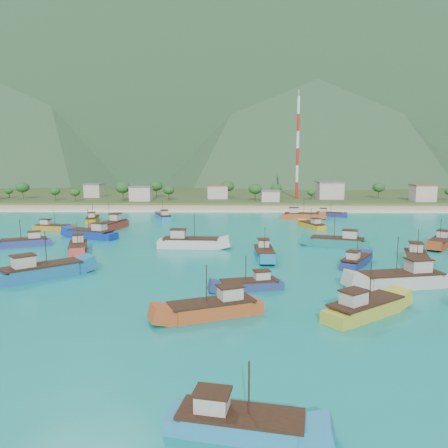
{
  "coord_description": "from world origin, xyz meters",
  "views": [
    {
      "loc": [
        3.89,
        -84.18,
        17.53
      ],
      "look_at": [
        1.51,
        18.0,
        3.0
      ],
      "focal_mm": 35.0,
      "sensor_mm": 36.0,
      "label": 1
    }
  ],
  "objects_px": {
    "boat_1": "(365,309)",
    "boat_27": "(111,225)",
    "boat_4": "(93,220)",
    "boat_25": "(163,217)",
    "boat_16": "(301,216)",
    "boat_13": "(238,425)",
    "boat_10": "(312,226)",
    "boat_6": "(356,262)",
    "boat_11": "(92,234)",
    "radio_tower": "(298,148)",
    "boat_18": "(52,228)",
    "boat_26": "(440,243)",
    "boat_12": "(250,286)",
    "boat_28": "(264,254)",
    "boat_22": "(339,243)",
    "boat_2": "(214,309)",
    "boat_14": "(25,243)",
    "boat_19": "(402,280)",
    "boat_24": "(190,243)",
    "boat_7": "(78,248)",
    "boat_29": "(416,259)",
    "boat_8": "(328,215)",
    "boat_0": "(40,272)"
  },
  "relations": [
    {
      "from": "boat_7",
      "to": "boat_29",
      "type": "relative_size",
      "value": 0.96
    },
    {
      "from": "boat_28",
      "to": "boat_13",
      "type": "bearing_deg",
      "value": 83.02
    },
    {
      "from": "boat_1",
      "to": "boat_10",
      "type": "relative_size",
      "value": 1.1
    },
    {
      "from": "boat_26",
      "to": "boat_12",
      "type": "bearing_deg",
      "value": 73.39
    },
    {
      "from": "boat_4",
      "to": "boat_25",
      "type": "relative_size",
      "value": 0.96
    },
    {
      "from": "boat_25",
      "to": "boat_29",
      "type": "height_order",
      "value": "boat_29"
    },
    {
      "from": "boat_2",
      "to": "boat_13",
      "type": "distance_m",
      "value": 22.01
    },
    {
      "from": "boat_26",
      "to": "boat_24",
      "type": "bearing_deg",
      "value": 38.12
    },
    {
      "from": "boat_25",
      "to": "boat_29",
      "type": "xyz_separation_m",
      "value": [
        53.42,
        -57.56,
        0.09
      ]
    },
    {
      "from": "boat_16",
      "to": "boat_24",
      "type": "relative_size",
      "value": 0.93
    },
    {
      "from": "radio_tower",
      "to": "boat_4",
      "type": "distance_m",
      "value": 97.88
    },
    {
      "from": "boat_0",
      "to": "boat_18",
      "type": "height_order",
      "value": "boat_0"
    },
    {
      "from": "boat_6",
      "to": "boat_1",
      "type": "bearing_deg",
      "value": -71.5
    },
    {
      "from": "boat_2",
      "to": "boat_14",
      "type": "relative_size",
      "value": 1.1
    },
    {
      "from": "boat_2",
      "to": "boat_27",
      "type": "relative_size",
      "value": 0.86
    },
    {
      "from": "boat_18",
      "to": "boat_29",
      "type": "height_order",
      "value": "boat_29"
    },
    {
      "from": "boat_28",
      "to": "boat_29",
      "type": "bearing_deg",
      "value": 169.23
    },
    {
      "from": "boat_4",
      "to": "boat_28",
      "type": "distance_m",
      "value": 67.37
    },
    {
      "from": "radio_tower",
      "to": "boat_18",
      "type": "xyz_separation_m",
      "value": [
        -74.47,
        -81.78,
        -22.77
      ]
    },
    {
      "from": "boat_19",
      "to": "boat_27",
      "type": "height_order",
      "value": "boat_19"
    },
    {
      "from": "boat_8",
      "to": "boat_11",
      "type": "height_order",
      "value": "boat_11"
    },
    {
      "from": "boat_19",
      "to": "boat_24",
      "type": "distance_m",
      "value": 43.04
    },
    {
      "from": "boat_7",
      "to": "boat_13",
      "type": "distance_m",
      "value": 64.7
    },
    {
      "from": "boat_22",
      "to": "boat_18",
      "type": "bearing_deg",
      "value": 91.87
    },
    {
      "from": "boat_10",
      "to": "boat_0",
      "type": "bearing_deg",
      "value": -153.96
    },
    {
      "from": "boat_6",
      "to": "boat_11",
      "type": "xyz_separation_m",
      "value": [
        -53.83,
        25.8,
        0.29
      ]
    },
    {
      "from": "boat_6",
      "to": "boat_27",
      "type": "xyz_separation_m",
      "value": [
        -53.16,
        39.64,
        0.35
      ]
    },
    {
      "from": "boat_11",
      "to": "boat_12",
      "type": "xyz_separation_m",
      "value": [
        35.3,
        -40.35,
        -0.36
      ]
    },
    {
      "from": "boat_16",
      "to": "boat_13",
      "type": "bearing_deg",
      "value": -4.71
    },
    {
      "from": "boat_1",
      "to": "boat_27",
      "type": "height_order",
      "value": "boat_27"
    },
    {
      "from": "boat_22",
      "to": "boat_29",
      "type": "distance_m",
      "value": 18.22
    },
    {
      "from": "boat_10",
      "to": "boat_13",
      "type": "distance_m",
      "value": 91.94
    },
    {
      "from": "boat_7",
      "to": "boat_0",
      "type": "bearing_deg",
      "value": 75.12
    },
    {
      "from": "boat_0",
      "to": "boat_29",
      "type": "bearing_deg",
      "value": 57.96
    },
    {
      "from": "radio_tower",
      "to": "boat_26",
      "type": "distance_m",
      "value": 105.21
    },
    {
      "from": "boat_25",
      "to": "boat_27",
      "type": "height_order",
      "value": "boat_27"
    },
    {
      "from": "boat_28",
      "to": "boat_18",
      "type": "bearing_deg",
      "value": -31.96
    },
    {
      "from": "radio_tower",
      "to": "boat_18",
      "type": "bearing_deg",
      "value": -132.32
    },
    {
      "from": "boat_6",
      "to": "boat_22",
      "type": "xyz_separation_m",
      "value": [
        1.01,
        16.79,
        0.27
      ]
    },
    {
      "from": "boat_8",
      "to": "boat_27",
      "type": "distance_m",
      "value": 69.26
    },
    {
      "from": "boat_25",
      "to": "boat_28",
      "type": "distance_m",
      "value": 59.81
    },
    {
      "from": "boat_24",
      "to": "boat_25",
      "type": "height_order",
      "value": "boat_24"
    },
    {
      "from": "boat_27",
      "to": "boat_14",
      "type": "bearing_deg",
      "value": 76.53
    },
    {
      "from": "boat_16",
      "to": "boat_28",
      "type": "distance_m",
      "value": 58.06
    },
    {
      "from": "boat_7",
      "to": "boat_25",
      "type": "xyz_separation_m",
      "value": [
        8.74,
        49.17,
        -0.05
      ]
    },
    {
      "from": "boat_7",
      "to": "boat_11",
      "type": "height_order",
      "value": "boat_11"
    },
    {
      "from": "boat_4",
      "to": "boat_22",
      "type": "xyz_separation_m",
      "value": [
        63.72,
        -36.81,
        0.21
      ]
    },
    {
      "from": "boat_11",
      "to": "boat_14",
      "type": "relative_size",
      "value": 1.21
    },
    {
      "from": "boat_8",
      "to": "boat_18",
      "type": "xyz_separation_m",
      "value": [
        -77.75,
        -31.25,
        0.08
      ]
    },
    {
      "from": "boat_0",
      "to": "boat_29",
      "type": "distance_m",
      "value": 62.02
    }
  ]
}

